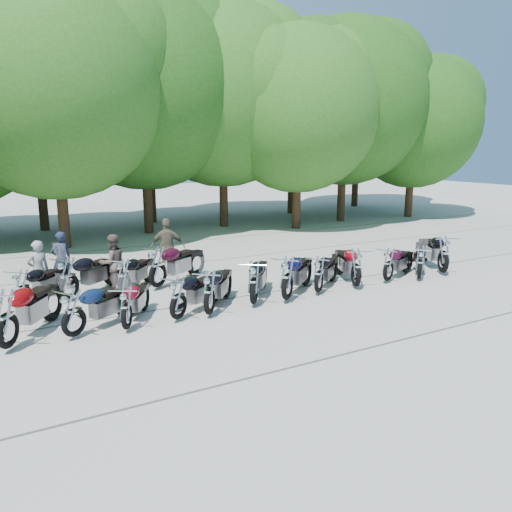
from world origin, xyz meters
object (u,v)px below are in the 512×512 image
motorcycle_0 (6,317)px  motorcycle_2 (126,307)px  motorcycle_10 (420,262)px  motorcycle_6 (287,277)px  motorcycle_7 (319,273)px  motorcycle_15 (157,266)px  rider_1 (113,263)px  motorcycle_9 (389,263)px  motorcycle_12 (22,288)px  motorcycle_13 (68,277)px  rider_0 (39,270)px  motorcycle_1 (73,311)px  motorcycle_8 (356,266)px  motorcycle_3 (178,296)px  rider_2 (168,247)px  motorcycle_5 (254,281)px  motorcycle_11 (444,253)px  motorcycle_4 (209,291)px  motorcycle_14 (124,275)px  rider_3 (61,259)px

motorcycle_0 → motorcycle_2: (2.39, -0.06, -0.14)m
motorcycle_0 → motorcycle_10: (11.45, -0.10, -0.14)m
motorcycle_6 → motorcycle_7: 1.17m
motorcycle_15 → rider_1: size_ratio=1.53×
motorcycle_9 → motorcycle_7: bearing=66.3°
motorcycle_0 → motorcycle_12: bearing=-66.8°
motorcycle_13 → rider_0: bearing=14.6°
motorcycle_1 → motorcycle_9: size_ratio=1.03×
motorcycle_8 → motorcycle_3: bearing=24.1°
motorcycle_10 → motorcycle_3: bearing=46.7°
motorcycle_9 → rider_0: (-9.43, 3.30, 0.21)m
rider_1 → motorcycle_12: bearing=7.1°
rider_2 → motorcycle_5: bearing=120.8°
motorcycle_5 → rider_2: (-0.87, 4.09, 0.26)m
motorcycle_6 → motorcycle_10: 4.77m
rider_0 → motorcycle_10: bearing=144.4°
motorcycle_3 → motorcycle_12: (-3.13, 2.63, -0.01)m
motorcycle_6 → motorcycle_11: 5.98m
motorcycle_3 → motorcycle_5: (2.11, 0.14, 0.06)m
motorcycle_12 → motorcycle_13: 1.17m
motorcycle_1 → motorcycle_6: bearing=-121.2°
motorcycle_4 → motorcycle_13: 4.06m
motorcycle_2 → motorcycle_10: 9.07m
motorcycle_1 → motorcycle_15: motorcycle_15 is taller
motorcycle_2 → motorcycle_6: (4.30, 0.08, 0.12)m
motorcycle_4 → motorcycle_10: bearing=-140.3°
motorcycle_6 → motorcycle_14: motorcycle_6 is taller
motorcycle_12 → rider_2: bearing=-116.6°
motorcycle_5 → motorcycle_8: motorcycle_5 is taller
motorcycle_0 → rider_2: size_ratio=1.37×
motorcycle_8 → motorcycle_13: bearing=2.3°
motorcycle_14 → rider_0: bearing=20.9°
motorcycle_2 → motorcycle_7: motorcycle_7 is taller
motorcycle_10 → motorcycle_12: bearing=33.5°
motorcycle_10 → rider_2: (-6.58, 4.34, 0.35)m
motorcycle_3 → motorcycle_6: bearing=-123.8°
motorcycle_8 → motorcycle_4: bearing=25.0°
motorcycle_6 → rider_2: (-1.81, 4.22, 0.23)m
motorcycle_3 → rider_0: 4.36m
motorcycle_0 → rider_1: (2.93, 3.39, 0.10)m
motorcycle_2 → motorcycle_9: size_ratio=0.96×
motorcycle_2 → motorcycle_5: (3.35, 0.21, 0.09)m
rider_0 → rider_3: 1.37m
rider_0 → motorcycle_8: bearing=141.1°
motorcycle_5 → rider_1: rider_1 is taller
motorcycle_4 → motorcycle_13: bearing=-6.9°
motorcycle_12 → motorcycle_8: bearing=-152.7°
motorcycle_0 → rider_1: 4.48m
motorcycle_14 → rider_0: size_ratio=1.32×
motorcycle_7 → motorcycle_10: bearing=-132.9°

